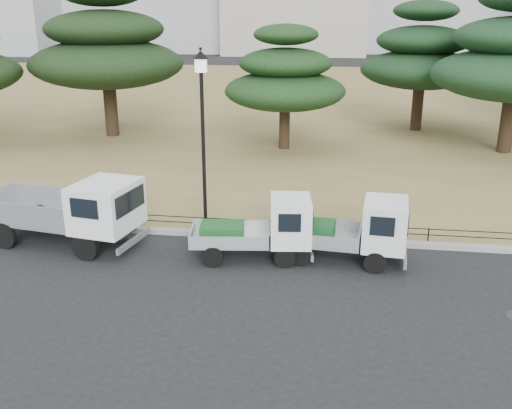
% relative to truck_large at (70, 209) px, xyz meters
% --- Properties ---
extents(ground, '(220.00, 220.00, 0.00)m').
position_rel_truck_large_xyz_m(ground, '(5.38, -1.38, -1.12)').
color(ground, black).
extents(lawn, '(120.00, 56.00, 0.15)m').
position_rel_truck_large_xyz_m(lawn, '(5.38, 29.22, -1.05)').
color(lawn, olive).
rests_on(lawn, ground).
extents(curb, '(120.00, 0.25, 0.16)m').
position_rel_truck_large_xyz_m(curb, '(5.38, 1.22, -1.04)').
color(curb, gray).
rests_on(curb, ground).
extents(truck_large, '(4.86, 2.54, 2.02)m').
position_rel_truck_large_xyz_m(truck_large, '(0.00, 0.00, 0.00)').
color(truck_large, black).
rests_on(truck_large, ground).
extents(truck_kei_front, '(3.43, 1.78, 1.74)m').
position_rel_truck_large_xyz_m(truck_kei_front, '(5.64, -0.16, -0.26)').
color(truck_kei_front, black).
rests_on(truck_kei_front, ground).
extents(truck_kei_rear, '(3.54, 1.77, 1.79)m').
position_rel_truck_large_xyz_m(truck_kei_rear, '(8.13, 0.00, -0.23)').
color(truck_kei_rear, black).
rests_on(truck_kei_rear, ground).
extents(street_lamp, '(0.48, 0.48, 5.36)m').
position_rel_truck_large_xyz_m(street_lamp, '(3.67, 1.52, 2.65)').
color(street_lamp, black).
rests_on(street_lamp, lawn).
extents(pipe_fence, '(38.00, 0.04, 0.40)m').
position_rel_truck_large_xyz_m(pipe_fence, '(5.38, 1.37, -0.68)').
color(pipe_fence, black).
rests_on(pipe_fence, lawn).
extents(tarp_pile, '(1.48, 1.23, 0.86)m').
position_rel_truck_large_xyz_m(tarp_pile, '(-1.32, 1.71, -0.63)').
color(tarp_pile, navy).
rests_on(tarp_pile, lawn).
extents(pine_west_near, '(7.97, 7.97, 7.97)m').
position_rel_truck_large_xyz_m(pine_west_near, '(-4.50, 14.53, 3.62)').
color(pine_west_near, black).
rests_on(pine_west_near, lawn).
extents(pine_center_left, '(5.79, 5.79, 5.88)m').
position_rel_truck_large_xyz_m(pine_center_left, '(5.05, 12.73, 2.43)').
color(pine_center_left, black).
rests_on(pine_center_left, lawn).
extents(pine_center_right, '(6.61, 6.61, 7.01)m').
position_rel_truck_large_xyz_m(pine_center_right, '(12.02, 18.41, 3.09)').
color(pine_center_right, black).
rests_on(pine_center_right, lawn).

